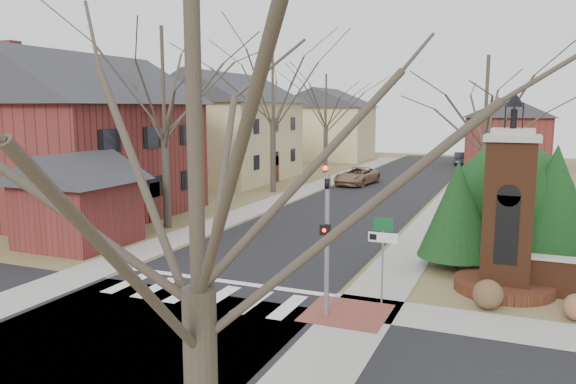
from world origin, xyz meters
The scene contains 27 objects.
ground centered at (0.00, 0.00, 0.00)m, with size 120.00×120.00×0.00m, color brown.
main_street centered at (0.00, 22.00, 0.01)m, with size 8.00×70.00×0.01m, color black.
cross_street centered at (0.00, -3.00, 0.01)m, with size 120.00×8.00×0.01m, color black.
crosswalk_zone centered at (0.00, 0.80, 0.01)m, with size 8.00×2.20×0.02m, color silver.
stop_bar centered at (0.00, 2.30, 0.01)m, with size 8.00×0.35×0.02m, color silver.
sidewalk_right_main centered at (5.20, 22.00, 0.01)m, with size 2.00×60.00×0.02m, color gray.
sidewalk_left centered at (-5.20, 22.00, 0.01)m, with size 2.00×60.00×0.02m, color gray.
curb_apron centered at (4.80, 1.00, 0.01)m, with size 2.40×2.40×0.02m, color brown.
traffic_signal_pole centered at (4.30, 0.57, 2.59)m, with size 0.28×0.41×4.50m.
sign_post centered at (5.59, 1.99, 1.95)m, with size 0.90×0.07×2.75m.
brick_gate_monument centered at (9.00, 4.99, 2.17)m, with size 3.20×3.20×6.47m.
house_brick_left centered at (-13.01, 9.99, 4.66)m, with size 9.80×11.80×9.42m.
house_stucco_left centered at (-13.50, 27.00, 4.59)m, with size 9.80×12.80×9.28m.
garage_left centered at (-8.52, 4.49, 2.24)m, with size 4.80×4.80×4.29m.
house_distant_left centered at (-12.01, 48.00, 4.25)m, with size 10.80×8.80×8.53m.
house_distant_right centered at (7.99, 47.99, 3.65)m, with size 8.80×8.80×7.30m.
evergreen_near centered at (7.20, 7.00, 2.30)m, with size 2.80×2.80×4.10m.
evergreen_mid centered at (10.50, 8.20, 2.60)m, with size 3.40×3.40×4.70m.
evergreen_mass centered at (9.00, 9.50, 2.40)m, with size 4.80×4.80×4.80m, color black.
bare_tree_0 centered at (-7.00, 9.00, 7.70)m, with size 8.05×8.05×11.15m.
bare_tree_1 centered at (-7.00, 22.00, 8.03)m, with size 8.40×8.40×11.64m.
bare_tree_2 centered at (-7.50, 35.00, 7.03)m, with size 7.35×7.35×10.19m.
bare_tree_3 centered at (7.50, 16.00, 6.69)m, with size 7.00×7.00×9.70m.
bare_tree_4 centered at (6.00, -9.00, 6.35)m, with size 6.65×6.65×9.21m.
pickup_truck centered at (-2.53, 28.04, 0.69)m, with size 2.28×4.95×1.38m, color #88644A.
distant_car centered at (3.40, 47.42, 0.66)m, with size 1.40×4.03×1.33m, color #2B2D32.
dry_shrub_left centered at (8.60, 3.00, 0.45)m, with size 0.90×0.90×0.90m, color brown.
Camera 1 is at (9.29, -14.25, 6.02)m, focal length 35.00 mm.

